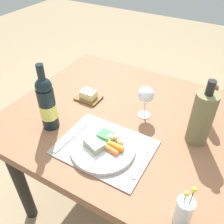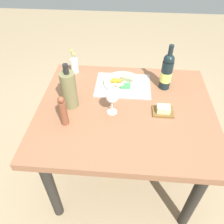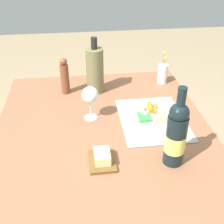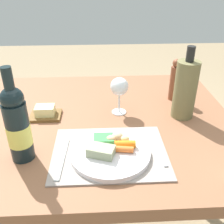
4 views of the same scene
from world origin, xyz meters
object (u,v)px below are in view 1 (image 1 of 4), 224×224
butter_dish (88,96)px  pepper_mill (209,103)px  wine_glass (146,95)px  dinner_plate (103,147)px  flower_vase (184,211)px  dining_table (124,130)px  fork (71,137)px  knife (141,162)px  cooler_bottle (202,118)px  wine_bottle (47,104)px

butter_dish → pepper_mill: 0.61m
wine_glass → dinner_plate: bearing=-100.1°
pepper_mill → flower_vase: bearing=-84.4°
dining_table → fork: fork is taller
knife → cooler_bottle: size_ratio=0.57×
butter_dish → wine_glass: bearing=3.9°
dining_table → fork: (-0.13, -0.26, 0.11)m
fork → dining_table: bearing=67.2°
dinner_plate → fork: dinner_plate is taller
cooler_bottle → pepper_mill: size_ratio=1.51×
fork → pepper_mill: pepper_mill is taller
dining_table → dinner_plate: dinner_plate is taller
wine_bottle → pepper_mill: 0.74m
wine_glass → pepper_mill: bearing=23.8°
wine_glass → flower_vase: (0.33, -0.44, -0.06)m
dining_table → pepper_mill: bearing=25.6°
wine_glass → pepper_mill: (0.27, 0.12, -0.02)m
cooler_bottle → flower_vase: 0.40m
fork → wine_bottle: size_ratio=0.65×
wine_bottle → pepper_mill: bearing=33.6°
dinner_plate → pepper_mill: (0.32, 0.42, 0.08)m
wine_glass → cooler_bottle: bearing=-9.1°
wine_glass → pepper_mill: 0.30m
dining_table → butter_dish: bearing=173.1°
cooler_bottle → wine_glass: bearing=170.9°
knife → butter_dish: 0.51m
dining_table → flower_vase: flower_vase is taller
butter_dish → fork: bearing=-70.5°
knife → wine_bottle: (-0.46, -0.00, 0.12)m
dinner_plate → cooler_bottle: size_ratio=0.90×
wine_bottle → cooler_bottle: bearing=22.0°
dinner_plate → cooler_bottle: bearing=38.5°
dinner_plate → wine_glass: size_ratio=1.66×
fork → cooler_bottle: bearing=32.7°
butter_dish → wine_glass: (0.32, 0.02, 0.10)m
wine_glass → knife: bearing=-68.2°
dining_table → wine_glass: (0.08, 0.05, 0.22)m
cooler_bottle → pepper_mill: bearing=89.2°
dining_table → wine_glass: wine_glass is taller
wine_bottle → fork: bearing=-10.0°
dining_table → cooler_bottle: 0.42m
knife → wine_bottle: size_ratio=0.53×
fork → butter_dish: butter_dish is taller
cooler_bottle → butter_dish: 0.60m
wine_bottle → knife: bearing=0.3°
butter_dish → pepper_mill: size_ratio=0.65×
knife → flower_vase: (0.21, -0.15, 0.05)m
dinner_plate → dining_table: bearing=97.1°
cooler_bottle → wine_bottle: size_ratio=0.94×
dinner_plate → knife: dinner_plate is taller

